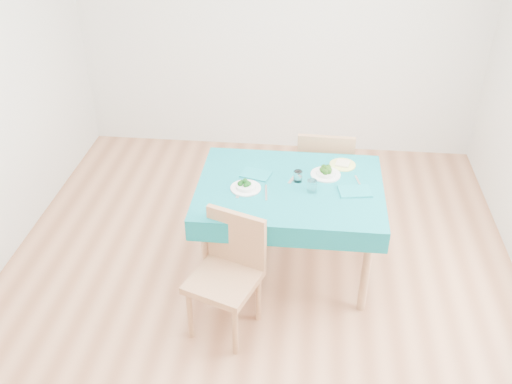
# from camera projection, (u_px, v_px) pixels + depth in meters

# --- Properties ---
(room_shell) EXTENTS (4.02, 4.52, 2.73)m
(room_shell) POSITION_uv_depth(u_px,v_px,m) (256.00, 126.00, 3.57)
(room_shell) COLOR #985F3F
(room_shell) RESTS_ON ground
(table) EXTENTS (1.32, 1.01, 0.76)m
(table) POSITION_uv_depth(u_px,v_px,m) (289.00, 228.00, 4.29)
(table) COLOR #0A656E
(table) RESTS_ON ground
(chair_near) EXTENTS (0.55, 0.58, 1.05)m
(chair_near) POSITION_uv_depth(u_px,v_px,m) (223.00, 269.00, 3.67)
(chair_near) COLOR #9E6F4A
(chair_near) RESTS_ON ground
(chair_far) EXTENTS (0.48, 0.52, 1.15)m
(chair_far) POSITION_uv_depth(u_px,v_px,m) (326.00, 154.00, 4.84)
(chair_far) COLOR #9E6F4A
(chair_far) RESTS_ON ground
(bowl_near) EXTENTS (0.22, 0.22, 0.07)m
(bowl_near) POSITION_uv_depth(u_px,v_px,m) (246.00, 185.00, 4.03)
(bowl_near) COLOR white
(bowl_near) RESTS_ON table
(bowl_far) EXTENTS (0.22, 0.22, 0.07)m
(bowl_far) POSITION_uv_depth(u_px,v_px,m) (326.00, 171.00, 4.18)
(bowl_far) COLOR white
(bowl_far) RESTS_ON table
(fork_near) EXTENTS (0.03, 0.18, 0.00)m
(fork_near) POSITION_uv_depth(u_px,v_px,m) (239.00, 191.00, 4.01)
(fork_near) COLOR silver
(fork_near) RESTS_ON table
(knife_near) EXTENTS (0.04, 0.20, 0.00)m
(knife_near) POSITION_uv_depth(u_px,v_px,m) (266.00, 193.00, 4.00)
(knife_near) COLOR silver
(knife_near) RESTS_ON table
(fork_far) EXTENTS (0.08, 0.18, 0.00)m
(fork_far) POSITION_uv_depth(u_px,v_px,m) (294.00, 178.00, 4.17)
(fork_far) COLOR silver
(fork_far) RESTS_ON table
(knife_far) EXTENTS (0.06, 0.21, 0.00)m
(knife_far) POSITION_uv_depth(u_px,v_px,m) (359.00, 183.00, 4.10)
(knife_far) COLOR silver
(knife_far) RESTS_ON table
(napkin_near) EXTENTS (0.24, 0.20, 0.01)m
(napkin_near) POSITION_uv_depth(u_px,v_px,m) (256.00, 174.00, 4.20)
(napkin_near) COLOR #0E7179
(napkin_near) RESTS_ON table
(napkin_far) EXTENTS (0.24, 0.19, 0.01)m
(napkin_far) POSITION_uv_depth(u_px,v_px,m) (355.00, 191.00, 4.01)
(napkin_far) COLOR #0E7179
(napkin_far) RESTS_ON table
(tumbler_center) EXTENTS (0.06, 0.06, 0.08)m
(tumbler_center) POSITION_uv_depth(u_px,v_px,m) (298.00, 176.00, 4.11)
(tumbler_center) COLOR white
(tumbler_center) RESTS_ON table
(tumbler_side) EXTENTS (0.07, 0.07, 0.09)m
(tumbler_side) POSITION_uv_depth(u_px,v_px,m) (312.00, 186.00, 3.99)
(tumbler_side) COLOR white
(tumbler_side) RESTS_ON table
(side_plate) EXTENTS (0.20, 0.20, 0.01)m
(side_plate) POSITION_uv_depth(u_px,v_px,m) (343.00, 165.00, 4.32)
(side_plate) COLOR #D6DE6C
(side_plate) RESTS_ON table
(bread_slice) EXTENTS (0.12, 0.12, 0.02)m
(bread_slice) POSITION_uv_depth(u_px,v_px,m) (343.00, 163.00, 4.31)
(bread_slice) COLOR beige
(bread_slice) RESTS_ON side_plate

